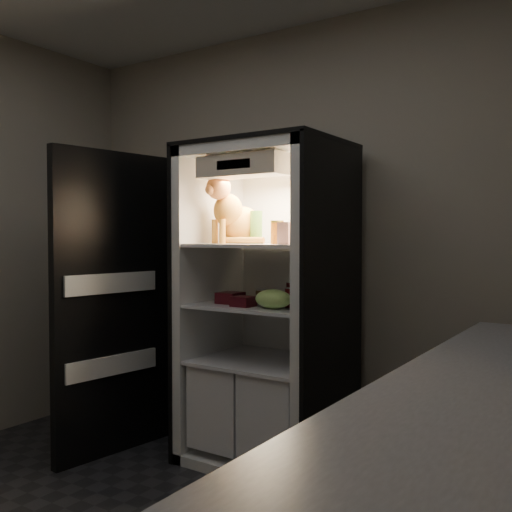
% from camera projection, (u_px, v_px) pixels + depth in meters
% --- Properties ---
extents(room_shell, '(3.60, 3.60, 3.60)m').
position_uv_depth(room_shell, '(79.00, 162.00, 2.21)').
color(room_shell, white).
rests_on(room_shell, floor).
extents(refrigerator, '(0.90, 0.72, 1.88)m').
position_uv_depth(refrigerator, '(269.00, 327.00, 3.39)').
color(refrigerator, white).
rests_on(refrigerator, floor).
extents(fridge_door, '(0.18, 0.87, 1.85)m').
position_uv_depth(fridge_door, '(116.00, 304.00, 3.51)').
color(fridge_door, black).
rests_on(fridge_door, floor).
extents(tabby_cat, '(0.37, 0.43, 0.44)m').
position_uv_depth(tabby_cat, '(235.00, 216.00, 3.41)').
color(tabby_cat, '#BE6818').
rests_on(tabby_cat, refrigerator).
extents(parmesan_shaker, '(0.07, 0.07, 0.19)m').
position_uv_depth(parmesan_shaker, '(256.00, 227.00, 3.37)').
color(parmesan_shaker, '#258932').
rests_on(parmesan_shaker, refrigerator).
extents(mayo_tub, '(0.09, 0.09, 0.12)m').
position_uv_depth(mayo_tub, '(281.00, 233.00, 3.43)').
color(mayo_tub, white).
rests_on(mayo_tub, refrigerator).
extents(salsa_jar, '(0.07, 0.07, 0.13)m').
position_uv_depth(salsa_jar, '(277.00, 232.00, 3.21)').
color(salsa_jar, maroon).
rests_on(salsa_jar, refrigerator).
extents(pepper_jar, '(0.13, 0.13, 0.22)m').
position_uv_depth(pepper_jar, '(311.00, 224.00, 3.27)').
color(pepper_jar, '#A6161B').
rests_on(pepper_jar, refrigerator).
extents(cream_carton, '(0.07, 0.07, 0.12)m').
position_uv_depth(cream_carton, '(286.00, 233.00, 3.03)').
color(cream_carton, silver).
rests_on(cream_carton, refrigerator).
extents(soda_can_a, '(0.07, 0.07, 0.13)m').
position_uv_depth(soda_can_a, '(292.00, 293.00, 3.33)').
color(soda_can_a, black).
rests_on(soda_can_a, refrigerator).
extents(soda_can_b, '(0.07, 0.07, 0.13)m').
position_uv_depth(soda_can_b, '(309.00, 294.00, 3.23)').
color(soda_can_b, black).
rests_on(soda_can_b, refrigerator).
extents(soda_can_c, '(0.06, 0.06, 0.11)m').
position_uv_depth(soda_can_c, '(290.00, 298.00, 3.14)').
color(soda_can_c, black).
rests_on(soda_can_c, refrigerator).
extents(condiment_jar, '(0.06, 0.06, 0.08)m').
position_uv_depth(condiment_jar, '(261.00, 296.00, 3.36)').
color(condiment_jar, '#533717').
rests_on(condiment_jar, refrigerator).
extents(grape_bag, '(0.21, 0.15, 0.11)m').
position_uv_depth(grape_bag, '(273.00, 299.00, 3.09)').
color(grape_bag, '#9DD362').
rests_on(grape_bag, refrigerator).
extents(berry_box_left, '(0.13, 0.13, 0.07)m').
position_uv_depth(berry_box_left, '(230.00, 298.00, 3.33)').
color(berry_box_left, '#4D0C12').
rests_on(berry_box_left, refrigerator).
extents(berry_box_right, '(0.11, 0.11, 0.06)m').
position_uv_depth(berry_box_right, '(243.00, 301.00, 3.19)').
color(berry_box_right, '#4D0C12').
rests_on(berry_box_right, refrigerator).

